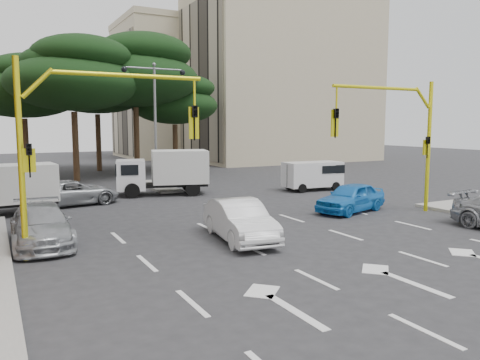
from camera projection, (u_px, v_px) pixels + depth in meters
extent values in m
plane|color=#28282B|center=(301.00, 241.00, 16.28)|extent=(120.00, 120.00, 0.00)
cube|color=gray|center=(157.00, 186.00, 30.29)|extent=(1.40, 6.00, 0.15)
cube|color=#B8AB8A|center=(282.00, 80.00, 52.60)|extent=(20.00, 12.00, 18.00)
cube|color=black|center=(199.00, 81.00, 47.96)|extent=(0.12, 11.04, 16.20)
cube|color=#B8AB8A|center=(185.00, 94.00, 59.97)|extent=(16.00, 12.00, 16.00)
cube|color=black|center=(122.00, 96.00, 56.26)|extent=(0.12, 11.04, 14.20)
cube|color=#B8AB8A|center=(184.00, 27.00, 58.98)|extent=(16.15, 12.15, 0.70)
cylinder|color=#382616|center=(76.00, 147.00, 33.40)|extent=(0.44, 0.44, 4.95)
ellipsoid|color=black|center=(73.00, 83.00, 32.87)|extent=(9.15, 9.15, 3.87)
ellipsoid|color=black|center=(82.00, 56.00, 32.58)|extent=(6.86, 6.86, 2.86)
ellipsoid|color=black|center=(64.00, 64.00, 32.75)|extent=(6.07, 6.07, 2.64)
cylinder|color=#382616|center=(137.00, 141.00, 37.46)|extent=(0.44, 0.44, 5.40)
ellipsoid|color=black|center=(135.00, 80.00, 36.89)|extent=(9.98, 9.98, 4.22)
ellipsoid|color=black|center=(143.00, 53.00, 36.58)|extent=(7.49, 7.49, 3.12)
ellipsoid|color=black|center=(127.00, 61.00, 36.75)|extent=(6.62, 6.62, 2.88)
cylinder|color=#382616|center=(26.00, 148.00, 35.53)|extent=(0.44, 0.44, 4.50)
ellipsoid|color=black|center=(23.00, 94.00, 35.05)|extent=(8.32, 8.32, 3.52)
ellipsoid|color=black|center=(31.00, 71.00, 34.78)|extent=(6.24, 6.24, 2.60)
ellipsoid|color=black|center=(15.00, 78.00, 34.94)|extent=(5.52, 5.52, 2.40)
cylinder|color=#382616|center=(175.00, 148.00, 41.16)|extent=(0.44, 0.44, 4.05)
ellipsoid|color=black|center=(175.00, 106.00, 40.73)|extent=(7.49, 7.49, 3.17)
ellipsoid|color=black|center=(183.00, 88.00, 40.48)|extent=(5.62, 5.62, 2.34)
ellipsoid|color=black|center=(168.00, 93.00, 40.63)|extent=(4.97, 4.97, 2.16)
cylinder|color=#382616|center=(99.00, 143.00, 40.94)|extent=(0.44, 0.44, 4.95)
ellipsoid|color=black|center=(97.00, 91.00, 40.41)|extent=(9.15, 9.15, 3.87)
ellipsoid|color=black|center=(104.00, 69.00, 40.12)|extent=(6.86, 6.86, 2.86)
ellipsoid|color=black|center=(90.00, 76.00, 40.28)|extent=(6.07, 6.07, 2.64)
cylinder|color=yellow|center=(428.00, 147.00, 21.70)|extent=(0.18, 0.18, 6.00)
cylinder|color=yellow|center=(422.00, 98.00, 21.17)|extent=(0.95, 0.14, 0.95)
cylinder|color=yellow|center=(378.00, 88.00, 19.85)|extent=(4.80, 0.14, 0.14)
cylinder|color=yellow|center=(337.00, 97.00, 18.87)|extent=(0.08, 0.08, 0.90)
imported|color=black|center=(336.00, 123.00, 19.00)|extent=(0.20, 0.24, 1.20)
cube|color=yellow|center=(335.00, 123.00, 19.07)|extent=(0.36, 0.06, 1.10)
imported|color=black|center=(428.00, 147.00, 21.46)|extent=(0.16, 0.20, 1.00)
cube|color=yellow|center=(426.00, 147.00, 21.55)|extent=(0.35, 0.08, 0.70)
cylinder|color=yellow|center=(21.00, 161.00, 13.66)|extent=(0.18, 0.18, 6.00)
cylinder|color=yellow|center=(37.00, 83.00, 13.65)|extent=(0.95, 0.14, 0.95)
cylinder|color=yellow|center=(130.00, 76.00, 14.90)|extent=(4.80, 0.14, 0.14)
cylinder|color=yellow|center=(194.00, 92.00, 15.98)|extent=(0.08, 0.08, 0.90)
imported|color=black|center=(195.00, 123.00, 16.10)|extent=(0.20, 0.24, 1.20)
cube|color=yellow|center=(194.00, 123.00, 16.17)|extent=(0.36, 0.06, 1.10)
imported|color=black|center=(29.00, 161.00, 13.63)|extent=(0.16, 0.20, 1.00)
cube|color=yellow|center=(29.00, 160.00, 13.72)|extent=(0.35, 0.08, 0.70)
cylinder|color=slate|center=(155.00, 127.00, 29.84)|extent=(0.16, 0.16, 7.50)
cylinder|color=slate|center=(140.00, 68.00, 28.99)|extent=(1.80, 0.10, 0.10)
sphere|color=black|center=(124.00, 69.00, 28.54)|extent=(0.36, 0.36, 0.36)
cylinder|color=slate|center=(168.00, 69.00, 29.83)|extent=(1.80, 0.10, 0.10)
sphere|color=black|center=(183.00, 73.00, 30.32)|extent=(0.36, 0.36, 0.36)
sphere|color=slate|center=(154.00, 65.00, 29.38)|extent=(0.24, 0.24, 0.24)
imported|color=silver|center=(240.00, 220.00, 16.40)|extent=(2.09, 4.46, 1.41)
imported|color=blue|center=(351.00, 197.00, 21.72)|extent=(4.28, 2.65, 1.36)
imported|color=#9EA1A6|center=(41.00, 225.00, 15.80)|extent=(2.00, 4.67, 1.34)
imported|color=#919498|center=(73.00, 193.00, 23.56)|extent=(4.84, 2.82, 1.27)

